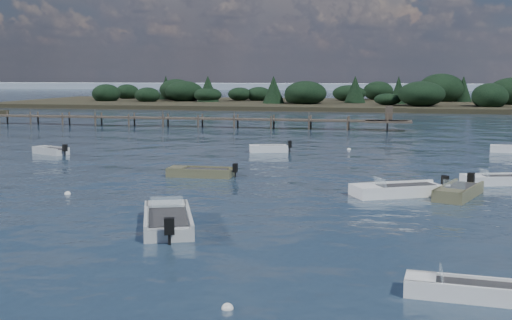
% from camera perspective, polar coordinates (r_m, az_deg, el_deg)
% --- Properties ---
extents(ground, '(400.00, 400.00, 0.00)m').
position_cam_1_polar(ground, '(83.73, 9.03, 3.36)').
color(ground, '#172636').
rests_on(ground, ground).
extents(tender_far_grey_b, '(3.30, 1.58, 1.11)m').
position_cam_1_polar(tender_far_grey_b, '(54.29, 21.62, 0.79)').
color(tender_far_grey_b, white).
rests_on(tender_far_grey_b, ground).
extents(dinghy_mid_white_b, '(4.45, 2.66, 1.09)m').
position_cam_1_polar(dinghy_mid_white_b, '(38.56, 20.80, -1.80)').
color(dinghy_mid_white_b, white).
rests_on(dinghy_mid_white_b, ground).
extents(tender_far_white, '(3.38, 2.01, 1.14)m').
position_cam_1_polar(tender_far_white, '(50.72, 1.14, 0.88)').
color(tender_far_white, white).
rests_on(tender_far_white, ground).
extents(dinghy_mid_white_a, '(5.10, 3.79, 1.21)m').
position_cam_1_polar(dinghy_mid_white_a, '(33.50, 12.55, -2.82)').
color(dinghy_mid_white_a, white).
rests_on(dinghy_mid_white_a, ground).
extents(dinghy_extra_b, '(3.86, 1.39, 1.05)m').
position_cam_1_polar(dinghy_extra_b, '(18.98, 18.46, -11.18)').
color(dinghy_extra_b, white).
rests_on(dinghy_extra_b, ground).
extents(dinghy_extra_a, '(2.84, 4.54, 1.24)m').
position_cam_1_polar(dinghy_extra_a, '(33.81, 17.56, -2.88)').
color(dinghy_extra_a, '#6E6B49').
rests_on(dinghy_extra_a, ground).
extents(tender_far_grey, '(3.39, 2.32, 1.09)m').
position_cam_1_polar(tender_far_grey, '(52.01, -17.77, 0.68)').
color(tender_far_grey, '#A9AEB0').
rests_on(tender_far_grey, ground).
extents(dinghy_near_olive, '(3.55, 5.43, 1.32)m').
position_cam_1_polar(dinghy_near_olive, '(26.27, -7.86, -5.55)').
color(dinghy_near_olive, '#A9AEB0').
rests_on(dinghy_near_olive, ground).
extents(dinghy_mid_grey, '(4.25, 1.55, 1.07)m').
position_cam_1_polar(dinghy_mid_grey, '(38.83, -4.97, -1.25)').
color(dinghy_mid_grey, '#6E6B49').
rests_on(dinghy_mid_grey, ground).
extents(buoy_a, '(0.32, 0.32, 0.32)m').
position_cam_1_polar(buoy_a, '(17.34, -2.55, -13.09)').
color(buoy_a, silver).
rests_on(buoy_a, ground).
extents(buoy_c, '(0.32, 0.32, 0.32)m').
position_cam_1_polar(buoy_c, '(34.43, -16.41, -2.93)').
color(buoy_c, silver).
rests_on(buoy_c, ground).
extents(buoy_e, '(0.32, 0.32, 0.32)m').
position_cam_1_polar(buoy_e, '(52.88, 8.27, 0.91)').
color(buoy_e, silver).
rests_on(buoy_e, ground).
extents(jetty, '(64.50, 3.20, 3.40)m').
position_cam_1_polar(jetty, '(76.22, -8.06, 3.70)').
color(jetty, '#473E34').
rests_on(jetty, ground).
extents(far_headland, '(190.00, 40.00, 5.80)m').
position_cam_1_polar(far_headland, '(125.14, 21.64, 5.21)').
color(far_headland, black).
rests_on(far_headland, ground).
extents(distant_haze, '(280.00, 20.00, 2.40)m').
position_cam_1_polar(distant_haze, '(270.50, -8.37, 6.27)').
color(distant_haze, '#8F9EB1').
rests_on(distant_haze, ground).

